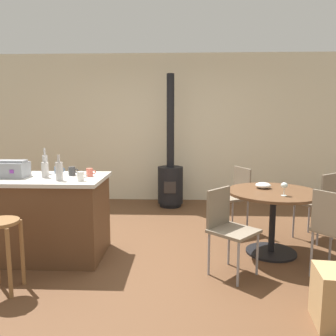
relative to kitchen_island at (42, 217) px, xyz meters
The scene contains 20 objects.
ground_plane 1.38m from the kitchen_island, ahead, with size 8.80×8.80×0.00m, color brown.
back_wall 3.18m from the kitchen_island, 64.68° to the left, with size 8.00×0.10×2.70m, color beige.
kitchen_island is the anchor object (origin of this frame).
wooden_stool 0.80m from the kitchen_island, 92.54° to the right, with size 0.32×0.32×0.66m.
dining_table 2.61m from the kitchen_island, ahead, with size 1.04×1.04×0.73m.
folding_chair_near 3.36m from the kitchen_island, 10.73° to the left, with size 0.56×0.56×0.88m.
folding_chair_far 2.48m from the kitchen_island, 22.90° to the left, with size 0.54×0.54×0.88m.
folding_chair_left 2.05m from the kitchen_island, ahead, with size 0.57×0.57×0.85m.
folding_chair_right 3.06m from the kitchen_island, ahead, with size 0.56×0.56×0.88m.
wood_stove 2.62m from the kitchen_island, 58.67° to the left, with size 0.44×0.45×2.28m.
toolbox 0.64m from the kitchen_island, behind, with size 0.41×0.25×0.19m.
bottle_0 0.61m from the kitchen_island, 96.94° to the left, with size 0.06×0.06×0.30m.
bottle_1 0.66m from the kitchen_island, 34.25° to the right, with size 0.08×0.08×0.27m.
bottle_2 0.54m from the kitchen_island, 17.23° to the right, with size 0.07×0.07×0.23m.
cup_0 0.76m from the kitchen_island, 22.48° to the right, with size 0.11×0.07×0.10m.
cup_1 0.56m from the kitchen_island, 60.70° to the left, with size 0.12×0.09×0.08m.
cup_2 0.74m from the kitchen_island, ahead, with size 0.11×0.07×0.09m.
cup_3 0.61m from the kitchen_island, 19.75° to the left, with size 0.11×0.08×0.10m.
wine_glass 2.67m from the kitchen_island, ahead, with size 0.07×0.07×0.14m.
serving_bowl 2.56m from the kitchen_island, ahead, with size 0.18×0.18×0.07m, color white.
Camera 1 is at (0.26, -3.67, 1.56)m, focal length 36.46 mm.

